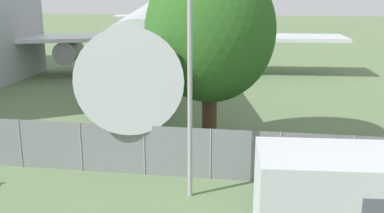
{
  "coord_description": "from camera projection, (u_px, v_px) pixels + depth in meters",
  "views": [
    {
      "loc": [
        4.32,
        -4.45,
        6.96
      ],
      "look_at": [
        1.37,
        14.2,
        2.0
      ],
      "focal_mm": 42.0,
      "sensor_mm": 36.0,
      "label": 1
    }
  ],
  "objects": [
    {
      "name": "perimeter_fence",
      "position": [
        144.0,
        150.0,
        17.12
      ],
      "size": [
        56.07,
        0.07,
        1.98
      ],
      "color": "gray",
      "rests_on": "ground"
    },
    {
      "name": "portable_cabin",
      "position": [
        338.0,
        198.0,
        12.49
      ],
      "size": [
        4.7,
        2.88,
        2.64
      ],
      "rotation": [
        0.0,
        0.0,
        0.07
      ],
      "color": "silver",
      "rests_on": "ground"
    },
    {
      "name": "light_mast",
      "position": [
        190.0,
        62.0,
        14.44
      ],
      "size": [
        0.44,
        0.44,
        7.62
      ],
      "color": "#99999E",
      "rests_on": "ground"
    },
    {
      "name": "airplane",
      "position": [
        151.0,
        32.0,
        35.6
      ],
      "size": [
        31.89,
        39.92,
        11.78
      ],
      "rotation": [
        0.0,
        0.0,
        -1.37
      ],
      "color": "silver",
      "rests_on": "ground"
    },
    {
      "name": "tree_left_of_cabin",
      "position": [
        210.0,
        32.0,
        18.55
      ],
      "size": [
        5.42,
        5.42,
        8.25
      ],
      "color": "#4C3823",
      "rests_on": "ground"
    }
  ]
}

